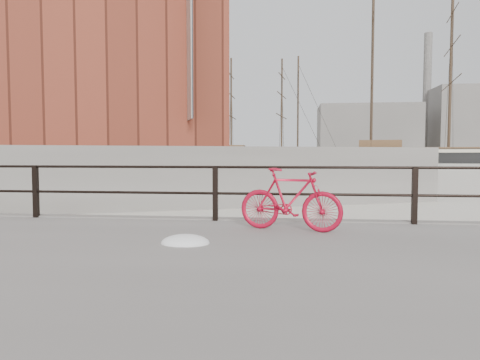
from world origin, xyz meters
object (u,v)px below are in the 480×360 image
(schooner_left, at_px, (264,164))
(workboat_near, at_px, (125,170))
(bicycle, at_px, (290,199))
(barque_black, at_px, (448,163))
(schooner_mid, at_px, (248,163))
(workboat_far, at_px, (79,168))

(schooner_left, bearing_deg, workboat_near, -107.71)
(bicycle, bearing_deg, barque_black, 83.44)
(barque_black, relative_size, schooner_left, 2.37)
(barque_black, bearing_deg, bicycle, -100.61)
(bicycle, distance_m, schooner_left, 71.70)
(barque_black, height_order, schooner_left, barque_black)
(schooner_left, height_order, workboat_near, schooner_left)
(barque_black, bearing_deg, schooner_left, -155.71)
(schooner_mid, xyz_separation_m, schooner_left, (3.18, -3.04, 0.00))
(bicycle, height_order, workboat_far, workboat_far)
(schooner_mid, bearing_deg, barque_black, 16.62)
(barque_black, relative_size, schooner_mid, 2.26)
(bicycle, relative_size, barque_black, 0.03)
(workboat_near, bearing_deg, bicycle, -63.38)
(bicycle, height_order, barque_black, barque_black)
(schooner_left, bearing_deg, workboat_far, -122.14)
(bicycle, bearing_deg, workboat_far, 135.41)
(schooner_left, distance_m, workboat_far, 36.77)
(barque_black, xyz_separation_m, schooner_mid, (-38.45, -5.79, 0.00))
(schooner_left, xyz_separation_m, workboat_near, (-11.97, -36.49, 0.00))
(schooner_left, distance_m, workboat_near, 38.40)
(schooner_mid, height_order, schooner_left, schooner_mid)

